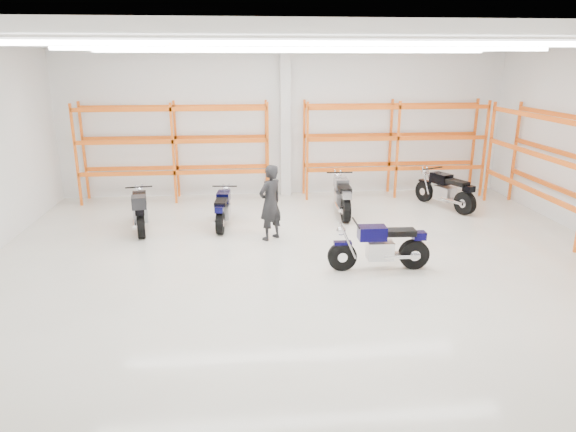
{
  "coord_description": "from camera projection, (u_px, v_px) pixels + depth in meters",
  "views": [
    {
      "loc": [
        -1.42,
        -10.23,
        4.18
      ],
      "look_at": [
        -0.42,
        0.5,
        0.89
      ],
      "focal_mm": 32.0,
      "sensor_mm": 36.0,
      "label": 1
    }
  ],
  "objects": [
    {
      "name": "ground",
      "position": [
        309.0,
        261.0,
        11.09
      ],
      "size": [
        14.0,
        14.0,
        0.0
      ],
      "primitive_type": "plane",
      "color": "beige",
      "rests_on": "ground"
    },
    {
      "name": "room_shell",
      "position": [
        311.0,
        107.0,
        10.16
      ],
      "size": [
        14.02,
        12.02,
        4.51
      ],
      "color": "white",
      "rests_on": "ground"
    },
    {
      "name": "motorcycle_main",
      "position": [
        383.0,
        247.0,
        10.55
      ],
      "size": [
        2.12,
        0.7,
        1.04
      ],
      "color": "black",
      "rests_on": "ground"
    },
    {
      "name": "motorcycle_back_a",
      "position": [
        140.0,
        211.0,
        12.91
      ],
      "size": [
        0.78,
        2.14,
        1.1
      ],
      "color": "black",
      "rests_on": "ground"
    },
    {
      "name": "motorcycle_back_b",
      "position": [
        223.0,
        210.0,
        13.29
      ],
      "size": [
        0.65,
        1.97,
        0.97
      ],
      "color": "black",
      "rests_on": "ground"
    },
    {
      "name": "motorcycle_back_c",
      "position": [
        342.0,
        197.0,
        14.3
      ],
      "size": [
        0.74,
        2.24,
        1.1
      ],
      "color": "black",
      "rests_on": "ground"
    },
    {
      "name": "motorcycle_back_d",
      "position": [
        447.0,
        191.0,
        14.89
      ],
      "size": [
        1.11,
        2.12,
        1.11
      ],
      "color": "black",
      "rests_on": "ground"
    },
    {
      "name": "standing_man",
      "position": [
        270.0,
        203.0,
        12.23
      ],
      "size": [
        0.79,
        0.77,
        1.83
      ],
      "primitive_type": "imported",
      "rotation": [
        0.0,
        0.0,
        3.85
      ],
      "color": "black",
      "rests_on": "ground"
    },
    {
      "name": "structural_column",
      "position": [
        285.0,
        124.0,
        15.98
      ],
      "size": [
        0.32,
        0.32,
        4.5
      ],
      "primitive_type": "cube",
      "color": "white",
      "rests_on": "ground"
    },
    {
      "name": "pallet_racking_back_left",
      "position": [
        174.0,
        143.0,
        15.49
      ],
      "size": [
        5.67,
        0.87,
        3.0
      ],
      "color": "orange",
      "rests_on": "ground"
    },
    {
      "name": "pallet_racking_back_right",
      "position": [
        394.0,
        139.0,
        16.09
      ],
      "size": [
        5.67,
        0.87,
        3.0
      ],
      "color": "orange",
      "rests_on": "ground"
    }
  ]
}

